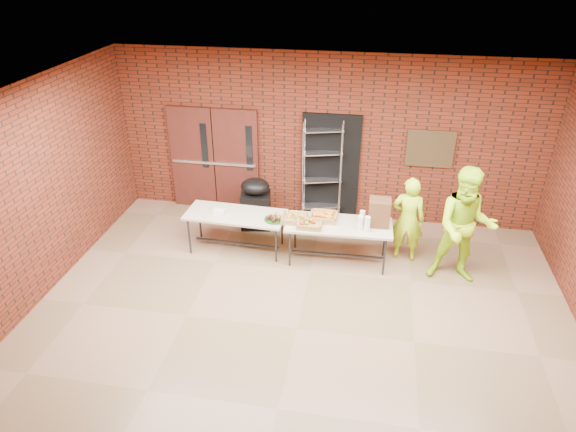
# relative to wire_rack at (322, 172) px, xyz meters

# --- Properties ---
(room) EXTENTS (8.08, 7.08, 3.28)m
(room) POSITION_rel_wire_rack_xyz_m (0.04, -3.32, 0.60)
(room) COLOR brown
(room) RESTS_ON ground
(double_doors) EXTENTS (1.78, 0.12, 2.10)m
(double_doors) POSITION_rel_wire_rack_xyz_m (-2.15, 0.12, 0.05)
(double_doors) COLOR #481814
(double_doors) RESTS_ON room
(dark_doorway) EXTENTS (1.10, 0.06, 2.10)m
(dark_doorway) POSITION_rel_wire_rack_xyz_m (0.14, 0.14, 0.05)
(dark_doorway) COLOR black
(dark_doorway) RESTS_ON room
(bronze_plaque) EXTENTS (0.85, 0.04, 0.70)m
(bronze_plaque) POSITION_rel_wire_rack_xyz_m (1.94, 0.13, 0.55)
(bronze_plaque) COLOR #3C2918
(bronze_plaque) RESTS_ON room
(wire_rack) EXTENTS (0.77, 0.42, 2.00)m
(wire_rack) POSITION_rel_wire_rack_xyz_m (0.00, 0.00, 0.00)
(wire_rack) COLOR #BBBAC1
(wire_rack) RESTS_ON room
(table_left) EXTENTS (1.76, 0.80, 0.71)m
(table_left) POSITION_rel_wire_rack_xyz_m (-1.34, -1.39, -0.35)
(table_left) COLOR #BFAD92
(table_left) RESTS_ON room
(table_right) EXTENTS (1.79, 0.78, 0.73)m
(table_right) POSITION_rel_wire_rack_xyz_m (0.46, -1.46, -0.33)
(table_right) COLOR #BFAD92
(table_right) RESTS_ON room
(basket_bananas) EXTENTS (0.41, 0.32, 0.13)m
(basket_bananas) POSITION_rel_wire_rack_xyz_m (-0.29, -1.50, -0.22)
(basket_bananas) COLOR #AF8546
(basket_bananas) RESTS_ON table_right
(basket_oranges) EXTENTS (0.45, 0.35, 0.14)m
(basket_oranges) POSITION_rel_wire_rack_xyz_m (0.19, -1.36, -0.21)
(basket_oranges) COLOR #AF8546
(basket_oranges) RESTS_ON table_right
(basket_apples) EXTENTS (0.40, 0.31, 0.12)m
(basket_apples) POSITION_rel_wire_rack_xyz_m (-0.01, -1.65, -0.22)
(basket_apples) COLOR #AF8546
(basket_apples) RESTS_ON table_right
(muffin_tray) EXTENTS (0.37, 0.37, 0.09)m
(muffin_tray) POSITION_rel_wire_rack_xyz_m (-0.63, -1.48, -0.24)
(muffin_tray) COLOR #164F15
(muffin_tray) RESTS_ON table_left
(napkin_box) EXTENTS (0.20, 0.13, 0.07)m
(napkin_box) POSITION_rel_wire_rack_xyz_m (-1.63, -1.43, -0.25)
(napkin_box) COLOR white
(napkin_box) RESTS_ON table_left
(coffee_dispenser) EXTENTS (0.35, 0.31, 0.46)m
(coffee_dispenser) POSITION_rel_wire_rack_xyz_m (1.10, -1.37, -0.04)
(coffee_dispenser) COLOR #542E1C
(coffee_dispenser) RESTS_ON table_right
(cup_stack_front) EXTENTS (0.08, 0.08, 0.25)m
(cup_stack_front) POSITION_rel_wire_rack_xyz_m (0.81, -1.59, -0.15)
(cup_stack_front) COLOR white
(cup_stack_front) RESTS_ON table_right
(cup_stack_mid) EXTENTS (0.09, 0.09, 0.27)m
(cup_stack_mid) POSITION_rel_wire_rack_xyz_m (0.92, -1.63, -0.14)
(cup_stack_mid) COLOR white
(cup_stack_mid) RESTS_ON table_right
(cup_stack_back) EXTENTS (0.09, 0.09, 0.26)m
(cup_stack_back) POSITION_rel_wire_rack_xyz_m (0.83, -1.44, -0.14)
(cup_stack_back) COLOR white
(cup_stack_back) RESTS_ON table_right
(covered_grill) EXTENTS (0.61, 0.54, 1.00)m
(covered_grill) POSITION_rel_wire_rack_xyz_m (-1.19, -0.53, -0.50)
(covered_grill) COLOR black
(covered_grill) RESTS_ON room
(volunteer_woman) EXTENTS (0.60, 0.43, 1.53)m
(volunteer_woman) POSITION_rel_wire_rack_xyz_m (1.59, -1.18, -0.23)
(volunteer_woman) COLOR #ADE519
(volunteer_woman) RESTS_ON room
(volunteer_man) EXTENTS (0.99, 0.79, 1.95)m
(volunteer_man) POSITION_rel_wire_rack_xyz_m (2.43, -1.65, -0.02)
(volunteer_man) COLOR #ADE519
(volunteer_man) RESTS_ON room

